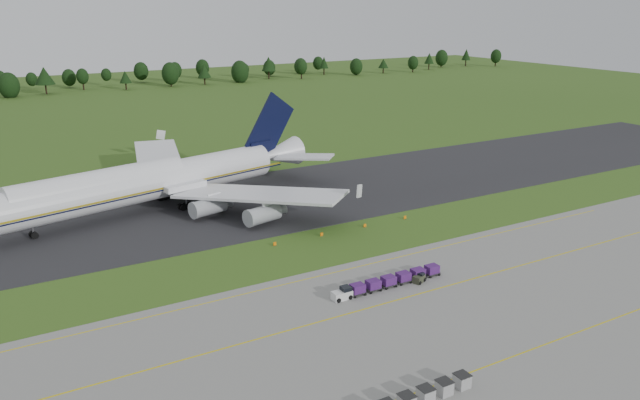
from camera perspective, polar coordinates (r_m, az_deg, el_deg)
ground at (r=101.05m, az=-2.20°, el=-4.79°), size 600.00×600.00×0.00m
apron at (r=75.65m, az=10.21°, el=-13.20°), size 300.00×52.00×0.06m
taxiway at (r=125.05m, az=-8.19°, el=-0.51°), size 300.00×40.00×0.08m
apron_markings at (r=80.36m, az=6.97°, el=-11.05°), size 300.00×30.20×0.01m
tree_line at (r=306.82m, az=-22.83°, el=10.12°), size 527.30×23.79×11.92m
aircraft at (r=124.42m, az=-15.00°, el=1.70°), size 71.39×67.54×20.02m
baggage_train at (r=89.08m, az=6.11°, el=-7.43°), size 18.00×1.63×1.57m
utility_cart at (r=91.33m, az=9.03°, el=-7.13°), size 2.20×1.79×1.05m
uld_row at (r=66.46m, az=9.64°, el=-17.10°), size 11.13×1.53×1.51m
edge_markers at (r=109.95m, az=2.18°, el=-2.75°), size 27.45×0.30×0.60m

